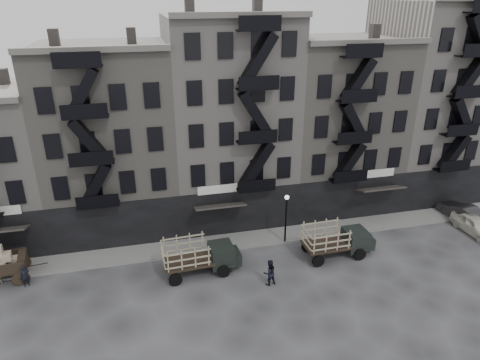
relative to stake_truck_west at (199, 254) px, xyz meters
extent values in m
plane|color=#38383A|center=(4.27, -0.29, -1.57)|extent=(140.00, 140.00, 0.00)
cube|color=slate|center=(4.27, 3.46, -1.50)|extent=(55.00, 2.50, 0.15)
cube|color=gray|center=(-5.73, 9.71, 5.93)|extent=(10.00, 10.00, 15.00)
cube|color=black|center=(-5.73, 4.76, 0.43)|extent=(10.00, 0.35, 4.00)
cube|color=#595651|center=(-5.73, 4.56, 13.63)|extent=(10.00, 0.50, 0.40)
cube|color=#4C4744|center=(-8.73, 9.71, 14.03)|extent=(0.70, 0.70, 1.20)
cube|color=#4C4744|center=(-3.23, 9.71, 14.03)|extent=(0.70, 0.70, 1.20)
cube|color=#9B958E|center=(4.27, 9.71, 6.93)|extent=(10.00, 10.00, 17.00)
cube|color=black|center=(4.27, 4.76, 0.43)|extent=(10.00, 0.35, 4.00)
cube|color=#595651|center=(4.27, 4.56, 15.63)|extent=(10.00, 0.50, 0.40)
cube|color=#4C4744|center=(1.27, 9.71, 16.03)|extent=(0.70, 0.70, 1.20)
cube|color=#4C4744|center=(6.77, 9.71, 16.03)|extent=(0.70, 0.70, 1.20)
cube|color=gray|center=(14.27, 9.71, 5.93)|extent=(10.00, 10.00, 15.00)
cube|color=black|center=(14.27, 4.76, 0.43)|extent=(10.00, 0.35, 4.00)
cube|color=#595651|center=(14.27, 4.56, 13.63)|extent=(10.00, 0.50, 0.40)
cube|color=#4C4744|center=(11.27, 9.71, 14.03)|extent=(0.70, 0.70, 1.20)
cube|color=#4C4744|center=(16.77, 9.71, 14.03)|extent=(0.70, 0.70, 1.20)
cube|color=#9B958E|center=(24.27, 9.71, 7.43)|extent=(10.00, 10.00, 18.00)
cube|color=black|center=(24.27, 4.76, 0.43)|extent=(10.00, 0.35, 4.00)
cylinder|color=black|center=(7.27, 2.31, 0.43)|extent=(0.14, 0.14, 4.00)
sphere|color=silver|center=(7.27, 2.31, 2.53)|extent=(0.36, 0.36, 0.36)
cylinder|color=black|center=(-12.18, 1.38, -1.01)|extent=(1.12, 0.25, 1.12)
cylinder|color=black|center=(-12.46, 3.40, -1.01)|extent=(1.12, 0.25, 1.12)
cube|color=black|center=(-12.12, 2.42, -0.14)|extent=(0.73, 1.68, 0.81)
cube|color=black|center=(-0.77, -0.04, -0.48)|extent=(3.63, 2.26, 0.19)
cube|color=black|center=(1.61, 0.08, -0.38)|extent=(1.76, 1.95, 1.56)
cube|color=black|center=(2.55, 0.13, -0.69)|extent=(0.91, 1.60, 0.93)
cylinder|color=black|center=(1.56, -0.96, -1.10)|extent=(0.94, 0.28, 0.93)
cylinder|color=black|center=(1.45, 1.12, -1.10)|extent=(0.94, 0.28, 0.93)
cylinder|color=black|center=(-1.86, -1.14, -1.10)|extent=(0.94, 0.28, 0.93)
cylinder|color=black|center=(-1.97, 0.94, -1.10)|extent=(0.94, 0.28, 0.93)
cube|color=black|center=(9.69, -0.31, -0.49)|extent=(3.55, 2.14, 0.19)
cube|color=black|center=(12.06, -0.26, -0.39)|extent=(1.69, 1.89, 1.54)
cube|color=black|center=(12.99, -0.23, -0.69)|extent=(0.86, 1.56, 0.93)
cylinder|color=black|center=(11.98, -1.29, -1.11)|extent=(0.93, 0.25, 0.93)
cylinder|color=black|center=(11.94, 0.77, -1.11)|extent=(0.93, 0.25, 0.93)
cylinder|color=black|center=(8.58, -1.36, -1.11)|extent=(0.93, 0.25, 0.93)
cylinder|color=black|center=(8.54, 0.70, -1.11)|extent=(0.93, 0.25, 0.93)
imported|color=silver|center=(23.27, 0.08, -0.82)|extent=(2.00, 4.49, 1.50)
imported|color=black|center=(23.77, 2.10, -0.79)|extent=(2.23, 4.92, 1.57)
imported|color=black|center=(-11.85, 1.23, -0.76)|extent=(0.68, 0.56, 1.62)
imported|color=black|center=(4.46, -2.50, -0.61)|extent=(1.06, 0.89, 1.92)
camera|label=1|loc=(-3.21, -25.66, 16.96)|focal=32.00mm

